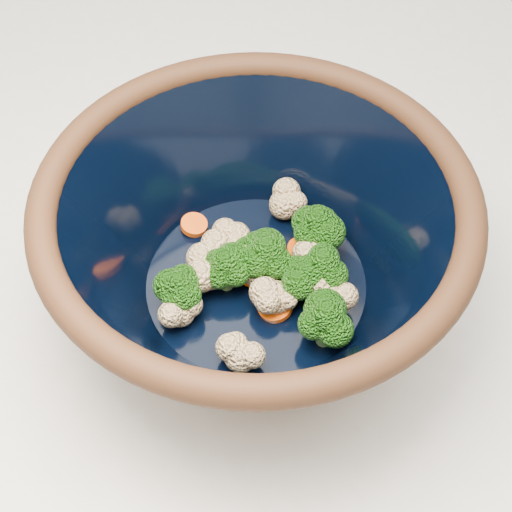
{
  "coord_description": "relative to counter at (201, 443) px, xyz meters",
  "views": [
    {
      "loc": [
        0.33,
        -0.27,
        1.45
      ],
      "look_at": [
        0.1,
        0.01,
        0.97
      ],
      "focal_mm": 50.0,
      "sensor_mm": 36.0,
      "label": 1
    }
  ],
  "objects": [
    {
      "name": "counter",
      "position": [
        0.0,
        0.0,
        0.0
      ],
      "size": [
        1.2,
        1.2,
        0.9
      ],
      "primitive_type": "cube",
      "color": "silver",
      "rests_on": "ground"
    },
    {
      "name": "mixing_bowl",
      "position": [
        0.1,
        0.01,
        0.53
      ],
      "size": [
        0.42,
        0.42,
        0.15
      ],
      "rotation": [
        0.0,
        0.0,
        0.33
      ],
      "color": "black",
      "rests_on": "counter"
    },
    {
      "name": "vegetable_pile",
      "position": [
        0.11,
        0.02,
        0.51
      ],
      "size": [
        0.2,
        0.18,
        0.05
      ],
      "color": "#608442",
      "rests_on": "mixing_bowl"
    }
  ]
}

